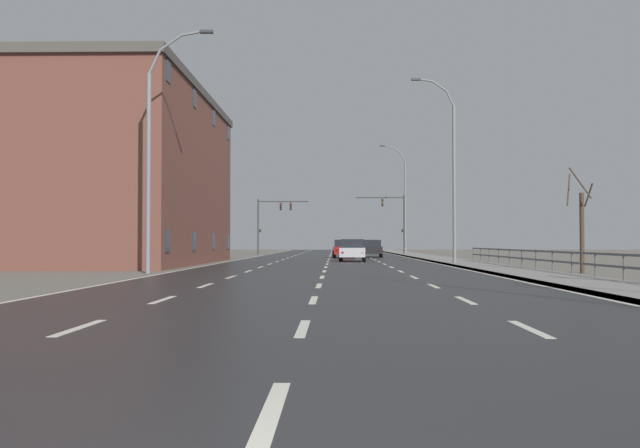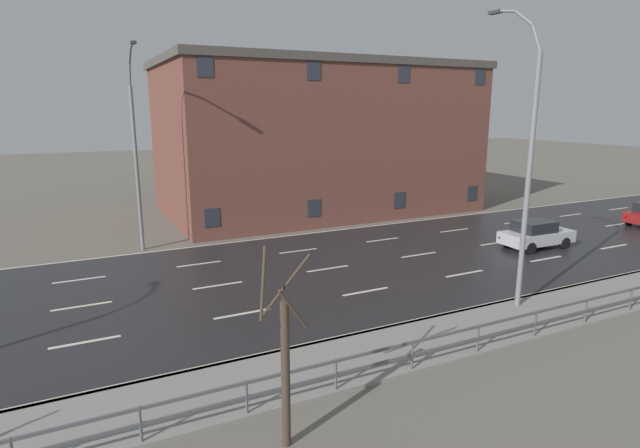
{
  "view_description": "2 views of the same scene",
  "coord_description": "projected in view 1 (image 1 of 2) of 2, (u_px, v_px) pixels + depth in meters",
  "views": [
    {
      "loc": [
        0.51,
        -3.67,
        1.36
      ],
      "look_at": [
        -0.57,
        46.2,
        2.64
      ],
      "focal_mm": 39.91,
      "sensor_mm": 36.0,
      "label": 1
    },
    {
      "loc": [
        20.85,
        23.7,
        7.55
      ],
      "look_at": [
        0.0,
        33.98,
        2.27
      ],
      "focal_mm": 28.58,
      "sensor_mm": 36.0,
      "label": 2
    }
  ],
  "objects": [
    {
      "name": "street_lamp_midground",
      "position": [
        451.0,
        173.0,
        42.36
      ],
      "size": [
        2.63,
        0.24,
        11.22
      ],
      "color": "slate",
      "rests_on": "ground"
    },
    {
      "name": "guardrail",
      "position": [
        562.0,
        258.0,
        29.26
      ],
      "size": [
        0.07,
        37.75,
        1.0
      ],
      "color": "#515459",
      "rests_on": "ground"
    },
    {
      "name": "sidewalk_right",
      "position": [
        424.0,
        257.0,
        63.43
      ],
      "size": [
        3.0,
        120.0,
        0.12
      ],
      "color": "gray",
      "rests_on": "ground"
    },
    {
      "name": "bare_tree_mid",
      "position": [
        581.0,
        227.0,
        30.99
      ],
      "size": [
        1.16,
        1.41,
        4.63
      ],
      "color": "#423328",
      "rests_on": "ground"
    },
    {
      "name": "car_mid_centre",
      "position": [
        344.0,
        249.0,
        61.44
      ],
      "size": [
        1.93,
        4.15,
        1.57
      ],
      "rotation": [
        0.0,
        0.0,
        0.03
      ],
      "color": "maroon",
      "rests_on": "ground"
    },
    {
      "name": "street_lamp_left_bank",
      "position": [
        153.0,
        155.0,
        30.81
      ],
      "size": [
        2.89,
        0.24,
        10.62
      ],
      "color": "slate",
      "rests_on": "ground"
    },
    {
      "name": "traffic_signal_right",
      "position": [
        396.0,
        216.0,
        76.12
      ],
      "size": [
        5.27,
        0.36,
        6.4
      ],
      "color": "#38383A",
      "rests_on": "ground"
    },
    {
      "name": "road_asphalt_strip",
      "position": [
        330.0,
        257.0,
        63.6
      ],
      "size": [
        14.0,
        120.0,
        0.03
      ],
      "color": "#232326",
      "rests_on": "ground"
    },
    {
      "name": "ground_plane",
      "position": [
        328.0,
        262.0,
        51.61
      ],
      "size": [
        160.0,
        160.0,
        0.12
      ],
      "color": "#666056"
    },
    {
      "name": "street_lamp_distant",
      "position": [
        404.0,
        201.0,
        72.02
      ],
      "size": [
        2.69,
        0.24,
        11.26
      ],
      "color": "slate",
      "rests_on": "ground"
    },
    {
      "name": "traffic_signal_left",
      "position": [
        271.0,
        216.0,
        77.25
      ],
      "size": [
        5.55,
        0.36,
        6.04
      ],
      "color": "#38383A",
      "rests_on": "ground"
    },
    {
      "name": "car_far_left",
      "position": [
        352.0,
        250.0,
        50.01
      ],
      "size": [
        1.93,
        4.15,
        1.57
      ],
      "rotation": [
        0.0,
        0.0,
        -0.03
      ],
      "color": "#B7B7BC",
      "rests_on": "ground"
    },
    {
      "name": "car_near_right",
      "position": [
        372.0,
        248.0,
        64.38
      ],
      "size": [
        1.91,
        4.14,
        1.57
      ],
      "rotation": [
        0.0,
        0.0,
        -0.02
      ],
      "color": "black",
      "rests_on": "ground"
    },
    {
      "name": "brick_building",
      "position": [
        103.0,
        177.0,
        44.68
      ],
      "size": [
        13.11,
        22.43,
        10.86
      ],
      "color": "brown",
      "rests_on": "ground"
    }
  ]
}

